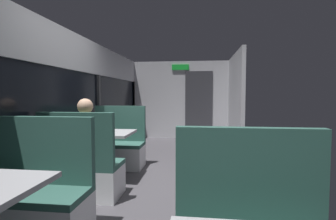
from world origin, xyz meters
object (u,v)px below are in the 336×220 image
at_px(bench_near_window_facing_entry, 37,202).
at_px(bench_mid_window_facing_entry, 118,149).
at_px(bench_mid_window_facing_end, 83,172).
at_px(dining_table_mid_window, 103,138).
at_px(seated_passenger, 85,154).

xyz_separation_m(bench_near_window_facing_entry, bench_mid_window_facing_entry, (0.00, 2.32, 0.00)).
distance_m(bench_mid_window_facing_end, bench_mid_window_facing_entry, 1.40).
bearing_deg(bench_near_window_facing_entry, bench_mid_window_facing_entry, 90.00).
xyz_separation_m(dining_table_mid_window, seated_passenger, (0.00, -0.63, -0.10)).
xyz_separation_m(bench_near_window_facing_entry, bench_mid_window_facing_end, (0.00, 0.93, 0.00)).
bearing_deg(seated_passenger, bench_mid_window_facing_entry, 90.00).
xyz_separation_m(bench_mid_window_facing_end, seated_passenger, (0.00, 0.07, 0.21)).
relative_size(dining_table_mid_window, bench_mid_window_facing_end, 0.82).
relative_size(bench_near_window_facing_entry, dining_table_mid_window, 1.22).
height_order(bench_near_window_facing_entry, seated_passenger, seated_passenger).
height_order(bench_near_window_facing_entry, dining_table_mid_window, bench_near_window_facing_entry).
distance_m(dining_table_mid_window, bench_mid_window_facing_entry, 0.77).
relative_size(bench_near_window_facing_entry, bench_mid_window_facing_entry, 1.00).
bearing_deg(dining_table_mid_window, bench_near_window_facing_entry, -90.00).
xyz_separation_m(dining_table_mid_window, bench_mid_window_facing_end, (0.00, -0.70, -0.31)).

